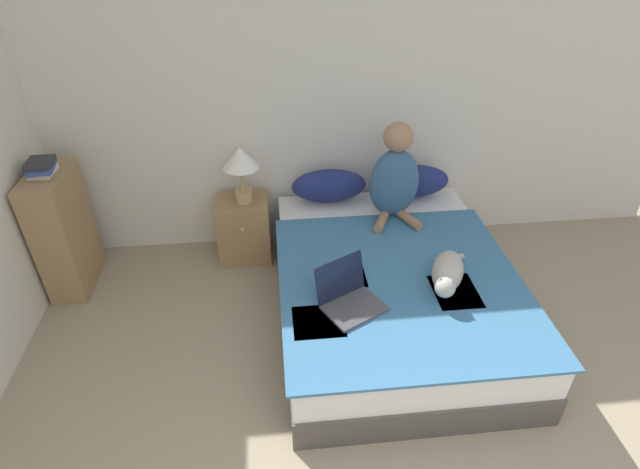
% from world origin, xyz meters
% --- Properties ---
extents(wall_back, '(5.74, 0.05, 2.55)m').
position_xyz_m(wall_back, '(0.00, 3.49, 1.27)').
color(wall_back, beige).
rests_on(wall_back, ground_plane).
extents(bed, '(1.60, 2.09, 0.48)m').
position_xyz_m(bed, '(0.19, 2.38, 0.24)').
color(bed, '#4C4742').
rests_on(bed, ground_plane).
extents(pillow_near, '(0.61, 0.24, 0.27)m').
position_xyz_m(pillow_near, '(-0.16, 3.28, 0.61)').
color(pillow_near, navy).
rests_on(pillow_near, bed).
extents(pillow_far, '(0.61, 0.24, 0.27)m').
position_xyz_m(pillow_far, '(0.54, 3.28, 0.61)').
color(pillow_far, navy).
rests_on(pillow_far, bed).
extents(person_sitting, '(0.39, 0.38, 0.77)m').
position_xyz_m(person_sitting, '(0.31, 3.00, 0.81)').
color(person_sitting, '#33567A').
rests_on(person_sitting, bed).
extents(cat_tabby, '(0.37, 0.52, 0.20)m').
position_xyz_m(cat_tabby, '(0.46, 2.11, 0.58)').
color(cat_tabby, '#A8A399').
rests_on(cat_tabby, bed).
extents(laptop_open, '(0.46, 0.44, 0.27)m').
position_xyz_m(laptop_open, '(-0.19, 1.99, 0.53)').
color(laptop_open, '#424247').
rests_on(laptop_open, bed).
extents(nightstand, '(0.42, 0.39, 0.54)m').
position_xyz_m(nightstand, '(-0.88, 3.24, 0.27)').
color(nightstand, '#937047').
rests_on(nightstand, ground_plane).
extents(table_lamp, '(0.28, 0.28, 0.47)m').
position_xyz_m(table_lamp, '(-0.85, 3.24, 0.88)').
color(table_lamp, tan).
rests_on(table_lamp, nightstand).
extents(bookshelf, '(0.27, 0.57, 0.96)m').
position_xyz_m(bookshelf, '(-2.21, 3.02, 0.48)').
color(bookshelf, '#99754C').
rests_on(bookshelf, ground_plane).
extents(book_stack_top, '(0.19, 0.25, 0.10)m').
position_xyz_m(book_stack_top, '(-2.21, 3.02, 1.02)').
color(book_stack_top, beige).
rests_on(book_stack_top, bookshelf).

